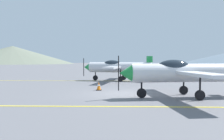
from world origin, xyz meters
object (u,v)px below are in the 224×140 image
object	(u,v)px
car_sedan	(187,69)
traffic_cone_front	(99,86)
airplane_mid	(118,67)
airplane_near	(183,72)

from	to	relation	value
car_sedan	traffic_cone_front	size ratio (longest dim) A/B	7.36
airplane_mid	traffic_cone_front	bearing A→B (deg)	-99.23
airplane_near	traffic_cone_front	size ratio (longest dim) A/B	13.90
airplane_mid	car_sedan	distance (m)	13.69
traffic_cone_front	airplane_near	bearing A→B (deg)	-30.35
airplane_near	traffic_cone_front	bearing A→B (deg)	149.65
traffic_cone_front	car_sedan	bearing A→B (deg)	57.87
airplane_near	traffic_cone_front	xyz separation A→B (m)	(-4.88, 2.86, -1.09)
airplane_mid	traffic_cone_front	size ratio (longest dim) A/B	13.88
airplane_near	car_sedan	bearing A→B (deg)	73.47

